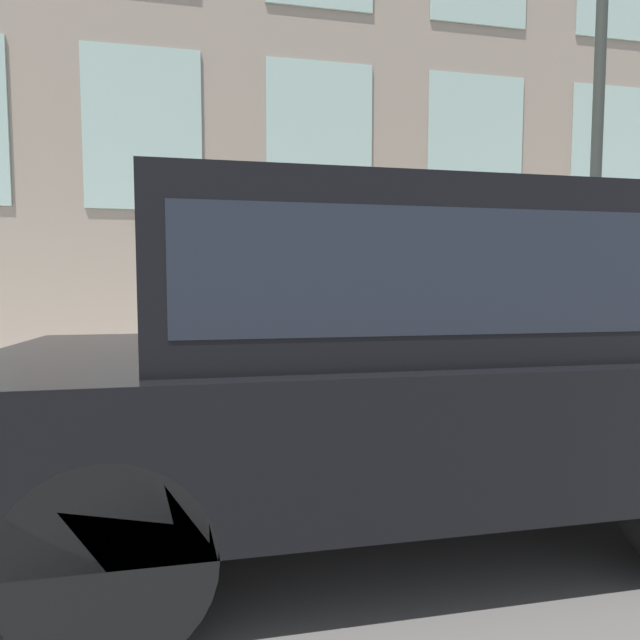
{
  "coord_description": "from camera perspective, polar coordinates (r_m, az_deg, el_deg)",
  "views": [
    {
      "loc": [
        -4.24,
        1.35,
        1.42
      ],
      "look_at": [
        0.86,
        0.38,
        1.05
      ],
      "focal_mm": 28.0,
      "sensor_mm": 36.0,
      "label": 1
    }
  ],
  "objects": [
    {
      "name": "sidewalk",
      "position": [
        6.01,
        2.56,
        -8.75
      ],
      "size": [
        2.92,
        60.0,
        0.18
      ],
      "color": "#B2ADA3",
      "rests_on": "ground_plane"
    },
    {
      "name": "ground_plane",
      "position": [
        4.68,
        6.79,
        -13.68
      ],
      "size": [
        80.0,
        80.0,
        0.0
      ],
      "primitive_type": "plane",
      "color": "#514F4C"
    },
    {
      "name": "person",
      "position": [
        5.33,
        -3.98,
        -0.2
      ],
      "size": [
        0.34,
        0.23,
        1.41
      ],
      "rotation": [
        0.0,
        0.0,
        2.28
      ],
      "color": "#726651",
      "rests_on": "sidewalk"
    },
    {
      "name": "building_facade",
      "position": [
        8.06,
        -0.27,
        26.83
      ],
      "size": [
        0.33,
        40.0,
        9.07
      ],
      "color": "gray",
      "rests_on": "ground_plane"
    },
    {
      "name": "parked_truck_black_near",
      "position": [
        3.0,
        8.13,
        -2.48
      ],
      "size": [
        2.0,
        4.34,
        1.89
      ],
      "color": "black",
      "rests_on": "ground_plane"
    },
    {
      "name": "fire_hydrant",
      "position": [
        5.17,
        4.12,
        -5.66
      ],
      "size": [
        0.3,
        0.42,
        0.73
      ],
      "color": "red",
      "rests_on": "sidewalk"
    },
    {
      "name": "street_lamp",
      "position": [
        7.14,
        29.48,
        27.19
      ],
      "size": [
        0.36,
        0.36,
        6.75
      ],
      "color": "#2D332D",
      "rests_on": "sidewalk"
    }
  ]
}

